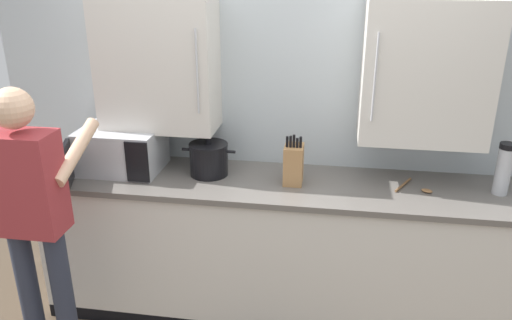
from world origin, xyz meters
name	(u,v)px	position (x,y,z in m)	size (l,w,h in m)	color
back_wall_tiled	(289,102)	(0.00, 1.03, 1.35)	(3.75, 0.44, 2.51)	#B2BCC1
counter_unit	(281,250)	(0.00, 0.73, 0.46)	(2.97, 0.62, 0.93)	beige
microwave_oven	(117,150)	(-1.03, 0.76, 1.07)	(0.50, 0.72, 0.27)	#B7BABF
wooden_spoon	(415,188)	(0.77, 0.75, 0.94)	(0.22, 0.20, 0.02)	brown
stock_pot	(209,159)	(-0.46, 0.78, 1.03)	(0.33, 0.24, 0.23)	black
thermos_flask	(504,169)	(1.23, 0.77, 1.08)	(0.09, 0.09, 0.30)	#B7BABF
knife_block	(294,164)	(0.06, 0.73, 1.05)	(0.11, 0.15, 0.31)	#A37547
person_figure	(32,212)	(-1.21, 0.08, 0.97)	(0.46, 0.51, 1.62)	#282D3D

